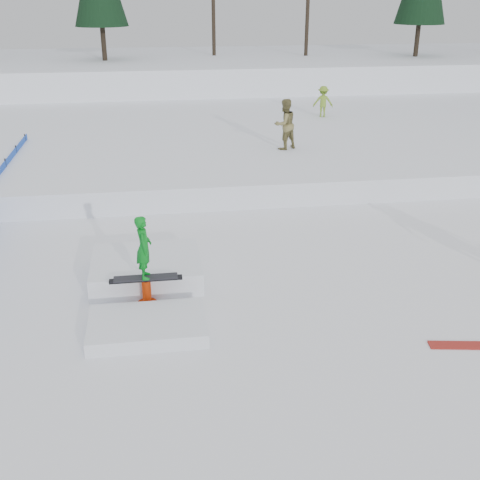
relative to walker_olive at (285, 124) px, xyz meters
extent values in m
plane|color=white|center=(-3.64, -11.46, -1.76)|extent=(120.00, 120.00, 0.00)
cube|color=white|center=(-3.64, 18.54, -0.56)|extent=(60.00, 14.00, 2.40)
cube|color=white|center=(-3.64, 4.54, -1.36)|extent=(50.00, 18.00, 0.80)
cylinder|color=black|center=(-10.14, -1.06, -1.21)|extent=(0.05, 0.05, 1.10)
cylinder|color=black|center=(-10.14, 0.84, -1.21)|extent=(0.05, 0.05, 1.10)
cylinder|color=black|center=(-10.14, 2.74, -1.21)|extent=(0.05, 0.05, 1.10)
cylinder|color=black|center=(-7.64, 17.04, 1.64)|extent=(0.30, 0.30, 2.00)
cylinder|color=black|center=(12.36, 16.54, 1.64)|extent=(0.30, 0.30, 2.00)
imported|color=olive|center=(0.00, 0.00, 0.00)|extent=(1.15, 1.06, 1.91)
imported|color=olive|center=(3.16, 5.85, -0.23)|extent=(1.04, 0.75, 1.46)
cube|color=maroon|center=(0.86, -12.91, -1.74)|extent=(1.43, 0.51, 0.03)
cube|color=white|center=(-5.36, -8.97, -1.49)|extent=(2.60, 2.20, 0.54)
cube|color=white|center=(-5.36, -11.47, -1.61)|extent=(2.40, 1.60, 0.30)
cylinder|color=#C4360B|center=(-5.36, -10.27, -1.73)|extent=(0.44, 0.44, 0.06)
cylinder|color=#C4360B|center=(-5.36, -10.27, -1.46)|extent=(0.20, 0.20, 0.60)
cube|color=black|center=(-5.36, -10.27, -1.13)|extent=(1.60, 0.16, 0.06)
cube|color=black|center=(-5.36, -10.27, -1.08)|extent=(1.40, 0.28, 0.03)
imported|color=#057918|center=(-5.36, -10.27, -0.35)|extent=(0.34, 0.52, 1.42)
camera|label=1|loc=(-5.05, -22.32, 4.82)|focal=45.00mm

